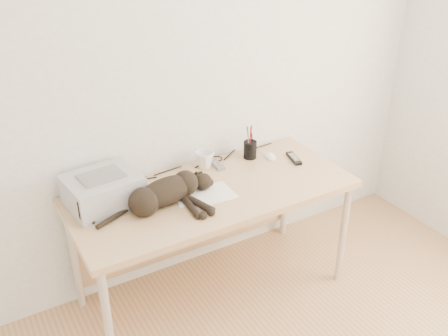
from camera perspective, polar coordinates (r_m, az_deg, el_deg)
wall_back at (r=2.86m, az=-4.97°, el=10.47°), size 3.50×0.00×3.50m
desk at (r=2.93m, az=-2.09°, el=-3.98°), size 1.60×0.70×0.74m
printer at (r=2.70m, az=-13.66°, el=-2.46°), size 0.40×0.35×0.17m
papers at (r=2.74m, az=-2.22°, el=-3.07°), size 0.33×0.26×0.01m
cat at (r=2.64m, az=-6.90°, el=-3.01°), size 0.70×0.33×0.16m
mug at (r=3.00m, az=-2.22°, el=0.93°), size 0.15×0.15×0.10m
pen_cup at (r=3.12m, az=3.00°, el=2.14°), size 0.08×0.08×0.21m
remote_grey at (r=3.05m, az=-0.98°, el=0.50°), size 0.05×0.17×0.02m
remote_black at (r=3.14m, az=7.98°, el=1.11°), size 0.09×0.17×0.02m
mouse at (r=3.15m, az=5.32°, el=1.49°), size 0.10×0.13×0.04m
cable_tangle at (r=3.03m, az=-4.14°, el=0.20°), size 1.36×0.08×0.01m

